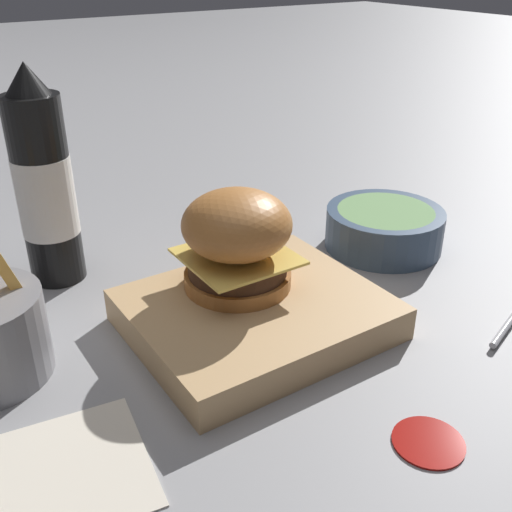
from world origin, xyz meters
TOP-DOWN VIEW (x-y plane):
  - ground_plane at (0.00, 0.00)m, footprint 6.00×6.00m
  - serving_board at (-0.02, 0.08)m, footprint 0.25×0.21m
  - burger at (-0.02, 0.04)m, footprint 0.11×0.11m
  - ketchup_bottle at (0.11, -0.15)m, footprint 0.06×0.06m
  - side_bowl at (-0.27, 0.01)m, footprint 0.15×0.15m
  - ketchup_puddle at (-0.05, 0.29)m, footprint 0.06×0.06m
  - parchment_square at (0.21, 0.16)m, footprint 0.14×0.14m

SIDE VIEW (x-z plane):
  - ground_plane at x=0.00m, z-range 0.00..0.00m
  - parchment_square at x=0.21m, z-range 0.00..0.00m
  - ketchup_puddle at x=-0.05m, z-range 0.00..0.00m
  - serving_board at x=-0.02m, z-range 0.00..0.04m
  - side_bowl at x=-0.27m, z-range 0.00..0.05m
  - burger at x=-0.02m, z-range 0.04..0.14m
  - ketchup_bottle at x=0.11m, z-range -0.01..0.24m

